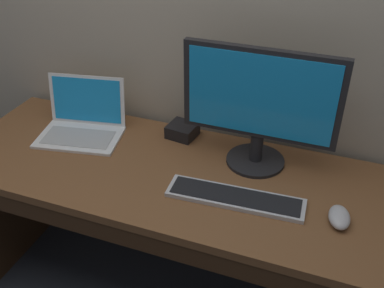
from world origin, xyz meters
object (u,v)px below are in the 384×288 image
Objects in this scene: laptop_white at (82,125)px; external_drive_box at (183,131)px; external_monitor at (260,104)px; computer_mouse at (339,217)px; wired_keyboard at (235,198)px.

external_drive_box is at bearing 17.73° from laptop_white.
laptop_white is 0.44m from external_drive_box.
external_monitor reaches higher than computer_mouse.
laptop_white reaches higher than wired_keyboard.
external_drive_box is (-0.32, 0.33, 0.02)m from wired_keyboard.
laptop_white reaches higher than computer_mouse.
wired_keyboard is at bearing 172.28° from computer_mouse.
external_drive_box is at bearing 134.53° from wired_keyboard.
external_drive_box reaches higher than computer_mouse.
wired_keyboard is at bearing -92.69° from external_monitor.
laptop_white is at bearing 161.09° from computer_mouse.
external_monitor is 4.98× the size of computer_mouse.
external_monitor reaches higher than wired_keyboard.
computer_mouse reaches higher than wired_keyboard.
wired_keyboard is (0.74, -0.20, -0.04)m from laptop_white.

